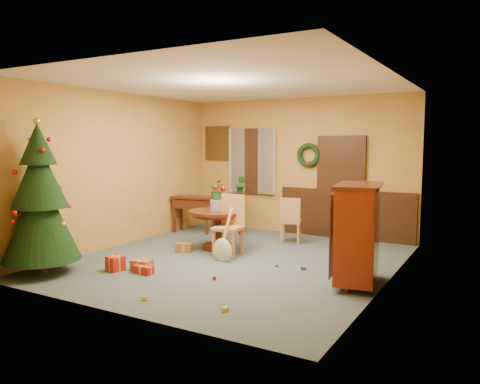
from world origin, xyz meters
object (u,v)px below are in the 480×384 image
Objects in this scene: writing_desk at (194,205)px; sideboard at (358,231)px; chair_near at (230,223)px; christmas_tree at (40,201)px; dining_table at (218,222)px.

writing_desk is 4.65m from sideboard.
chair_near is 0.45× the size of christmas_tree.
sideboard reaches higher than chair_near.
chair_near is at bearing 165.66° from sideboard.
dining_table is at bearing 148.12° from chair_near.
dining_table is 0.51m from chair_near.
chair_near is at bearing -38.23° from writing_desk.
chair_near is at bearing 52.09° from christmas_tree.
chair_near is 2.49m from sideboard.
sideboard reaches higher than writing_desk.
sideboard is at bearing -17.31° from dining_table.
sideboard is (4.18, -2.02, 0.15)m from writing_desk.
christmas_tree is at bearing -118.21° from dining_table.
chair_near is (0.43, -0.27, 0.06)m from dining_table.
christmas_tree is 1.66× the size of sideboard.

